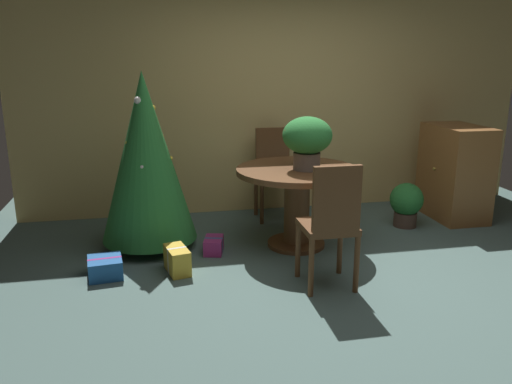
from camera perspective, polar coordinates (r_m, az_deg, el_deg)
ground_plane at (r=4.37m, az=9.41°, el=-9.77°), size 6.60×6.60×0.00m
back_wall_panel at (r=6.09m, az=2.61°, el=10.17°), size 6.00×0.10×2.60m
round_dining_table at (r=4.93m, az=4.57°, el=0.16°), size 1.16×1.16×0.77m
flower_vase at (r=4.77m, az=5.68°, el=5.92°), size 0.46×0.46×0.49m
wooden_chair_far at (r=5.82m, az=2.02°, el=2.63°), size 0.43×0.38×1.01m
wooden_chair_near at (r=4.03m, az=8.32°, el=-3.13°), size 0.41×0.42×1.03m
holiday_tree at (r=4.92m, az=-12.07°, el=3.76°), size 0.90×0.90×1.68m
gift_box_blue at (r=4.56m, az=-16.35°, el=-8.01°), size 0.31×0.32×0.16m
gift_box_gold at (r=4.50m, az=-8.71°, el=-7.46°), size 0.23×0.34×0.22m
gift_box_purple at (r=4.90m, az=-4.71°, el=-5.89°), size 0.22×0.30×0.14m
wooden_cabinet at (r=6.23m, az=21.15°, el=2.05°), size 0.53×0.81×1.05m
potted_plant at (r=5.78m, az=16.30°, el=-1.16°), size 0.36×0.36×0.48m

